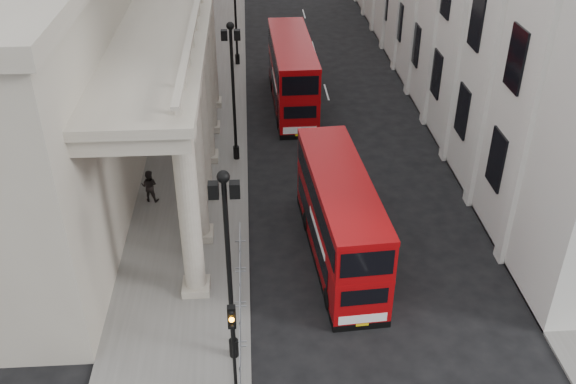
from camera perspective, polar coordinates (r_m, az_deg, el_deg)
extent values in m
cube|color=slate|center=(47.95, -7.42, 8.60)|extent=(6.00, 140.00, 0.12)
cube|color=slate|center=(49.59, 12.19, 8.95)|extent=(3.00, 140.00, 0.12)
cube|color=slate|center=(47.82, -3.86, 8.75)|extent=(0.20, 140.00, 0.14)
cube|color=#A39989|center=(36.14, -21.11, 9.00)|extent=(9.00, 28.00, 12.00)
cylinder|color=black|center=(25.66, -4.84, -13.63)|extent=(0.36, 0.36, 0.80)
cylinder|color=black|center=(23.24, -5.23, -7.39)|extent=(0.18, 0.18, 8.00)
sphere|color=black|center=(20.90, -5.77, 1.36)|extent=(0.44, 0.44, 0.44)
cube|color=black|center=(21.14, -4.76, 0.22)|extent=(0.35, 0.35, 0.55)
cube|color=black|center=(21.17, -6.65, 0.16)|extent=(0.35, 0.35, 0.55)
cylinder|color=black|center=(38.61, -4.62, 3.53)|extent=(0.36, 0.36, 0.80)
cylinder|color=black|center=(37.05, -4.86, 8.44)|extent=(0.18, 0.18, 8.00)
sphere|color=black|center=(35.63, -5.16, 14.50)|extent=(0.44, 0.44, 0.44)
cube|color=black|center=(35.77, -4.55, 13.76)|extent=(0.35, 0.35, 0.55)
cube|color=black|center=(35.79, -5.70, 13.71)|extent=(0.35, 0.35, 0.55)
cylinder|color=black|center=(53.25, -4.51, 11.70)|extent=(0.36, 0.36, 0.80)
cylinder|color=black|center=(52.13, -4.68, 15.42)|extent=(0.18, 0.18, 8.00)
cylinder|color=black|center=(23.33, -4.78, -14.88)|extent=(0.12, 0.12, 3.40)
cube|color=black|center=(21.82, -5.03, -11.00)|extent=(0.28, 0.22, 0.90)
sphere|color=black|center=(21.52, -5.07, -10.65)|extent=(0.18, 0.18, 0.18)
sphere|color=orange|center=(21.73, -5.03, -11.24)|extent=(0.18, 0.18, 0.18)
sphere|color=black|center=(21.93, -5.00, -11.81)|extent=(0.18, 0.18, 0.18)
cube|color=gray|center=(25.13, -4.28, -14.35)|extent=(0.50, 2.30, 1.10)
cube|color=gray|center=(26.81, -4.27, -10.73)|extent=(0.50, 2.30, 1.10)
cube|color=gray|center=(28.59, -4.27, -7.54)|extent=(0.50, 2.30, 1.10)
cube|color=gray|center=(30.44, -4.27, -4.74)|extent=(0.50, 2.30, 1.10)
cube|color=#970609|center=(30.13, 4.53, -3.71)|extent=(3.12, 10.25, 1.93)
cube|color=#970609|center=(29.01, 4.69, -0.50)|extent=(3.12, 10.25, 1.68)
cube|color=#970609|center=(28.51, 4.77, 1.14)|extent=(3.16, 10.29, 0.24)
cube|color=black|center=(30.80, 4.44, -5.42)|extent=(3.14, 10.25, 0.34)
cube|color=black|center=(29.99, 4.55, -3.34)|extent=(3.04, 8.34, 0.96)
cube|color=black|center=(28.96, 4.70, -0.34)|extent=(3.13, 9.68, 1.06)
cube|color=white|center=(26.76, 6.66, -11.12)|extent=(2.02, 0.20, 0.43)
cube|color=yellow|center=(26.97, 6.62, -11.62)|extent=(0.53, 0.08, 0.13)
cylinder|color=black|center=(27.75, 3.69, -9.45)|extent=(0.38, 0.98, 0.96)
cylinder|color=black|center=(28.19, 8.09, -8.99)|extent=(0.38, 0.98, 0.96)
cylinder|color=black|center=(32.31, 1.74, -2.64)|extent=(0.38, 0.98, 0.96)
cylinder|color=black|center=(32.69, 5.51, -2.34)|extent=(0.38, 0.98, 0.96)
cube|color=#930609|center=(45.42, 0.36, 9.34)|extent=(2.84, 10.84, 2.05)
cube|color=#930609|center=(44.64, 0.37, 11.87)|extent=(2.84, 10.84, 1.80)
cube|color=#930609|center=(44.30, 0.37, 13.11)|extent=(2.89, 10.88, 0.26)
cube|color=black|center=(45.89, 0.35, 7.95)|extent=(2.86, 10.84, 0.36)
cube|color=black|center=(45.32, 0.36, 9.64)|extent=(2.85, 8.79, 1.03)
cube|color=black|center=(44.61, 0.37, 11.99)|extent=(2.89, 10.23, 1.13)
cube|color=white|center=(40.84, 1.06, 5.53)|extent=(2.16, 0.12, 0.46)
cube|color=yellow|center=(40.98, 1.06, 5.10)|extent=(0.57, 0.06, 0.13)
cylinder|color=black|center=(42.27, -0.74, 6.26)|extent=(0.35, 1.03, 1.03)
cylinder|color=black|center=(42.49, 2.40, 6.37)|extent=(0.35, 1.03, 1.03)
cylinder|color=black|center=(47.98, -1.33, 9.47)|extent=(0.35, 1.03, 1.03)
cylinder|color=black|center=(48.17, 1.46, 9.56)|extent=(0.35, 1.03, 1.03)
imported|color=black|center=(30.44, -8.65, -4.16)|extent=(0.73, 0.52, 1.88)
imported|color=black|center=(34.96, -12.23, 0.54)|extent=(1.00, 0.84, 1.81)
imported|color=black|center=(37.31, -8.55, 3.11)|extent=(1.09, 0.97, 1.87)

